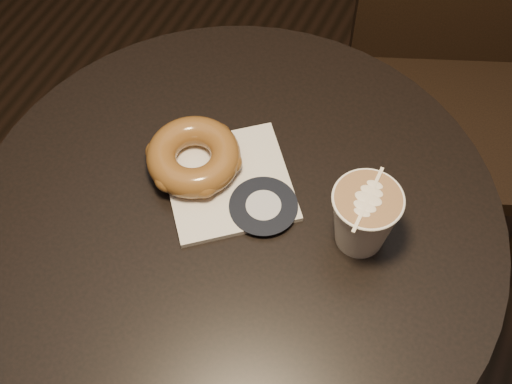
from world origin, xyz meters
TOP-DOWN VIEW (x-y plane):
  - cafe_table at (0.00, 0.00)m, footprint 0.70×0.70m
  - chair at (0.16, 0.62)m, footprint 0.50×0.50m
  - pastry_bag at (-0.03, 0.05)m, footprint 0.23×0.23m
  - doughnut at (-0.09, 0.05)m, footprint 0.13×0.13m
  - latte_cup at (0.15, 0.04)m, footprint 0.09×0.09m

SIDE VIEW (x-z plane):
  - chair at x=0.16m, z-range 0.06..1.03m
  - cafe_table at x=0.00m, z-range 0.18..0.93m
  - pastry_bag at x=-0.03m, z-range 0.75..0.76m
  - doughnut at x=-0.09m, z-range 0.76..0.80m
  - latte_cup at x=0.15m, z-range 0.75..0.85m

